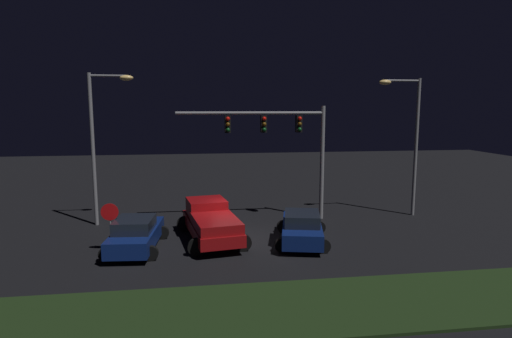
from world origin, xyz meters
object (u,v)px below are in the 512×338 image
(street_lamp_right, at_px, (409,130))
(stop_sign, at_px, (110,218))
(traffic_signal_gantry, at_px, (281,135))
(pickup_truck, at_px, (210,220))
(car_sedan, at_px, (136,234))
(car_sedan_far, at_px, (302,227))
(street_lamp_left, at_px, (101,131))

(street_lamp_right, relative_size, stop_sign, 3.62)
(traffic_signal_gantry, bearing_deg, stop_sign, -152.68)
(pickup_truck, distance_m, street_lamp_right, 12.79)
(car_sedan, height_order, car_sedan_far, same)
(pickup_truck, xyz_separation_m, traffic_signal_gantry, (4.07, 3.13, 3.90))
(traffic_signal_gantry, relative_size, stop_sign, 3.73)
(traffic_signal_gantry, bearing_deg, street_lamp_right, 0.01)
(pickup_truck, distance_m, street_lamp_left, 7.86)
(street_lamp_left, distance_m, stop_sign, 6.11)
(street_lamp_left, bearing_deg, car_sedan_far, -24.93)
(pickup_truck, height_order, traffic_signal_gantry, traffic_signal_gantry)
(stop_sign, bearing_deg, street_lamp_left, 104.27)
(street_lamp_right, bearing_deg, pickup_truck, -165.00)
(car_sedan_far, distance_m, traffic_signal_gantry, 5.93)
(car_sedan_far, distance_m, street_lamp_left, 11.82)
(car_sedan, xyz_separation_m, street_lamp_left, (-2.27, 4.59, 4.40))
(traffic_signal_gantry, relative_size, street_lamp_right, 1.03)
(street_lamp_left, height_order, stop_sign, street_lamp_left)
(car_sedan_far, xyz_separation_m, street_lamp_right, (7.42, 4.22, 4.35))
(pickup_truck, height_order, car_sedan, pickup_truck)
(pickup_truck, bearing_deg, street_lamp_right, -84.20)
(car_sedan_far, relative_size, street_lamp_right, 0.58)
(pickup_truck, xyz_separation_m, stop_sign, (-4.44, -1.26, 0.56))
(traffic_signal_gantry, bearing_deg, car_sedan_far, -87.05)
(traffic_signal_gantry, xyz_separation_m, stop_sign, (-8.51, -4.40, -3.34))
(traffic_signal_gantry, height_order, street_lamp_right, street_lamp_right)
(car_sedan, height_order, traffic_signal_gantry, traffic_signal_gantry)
(pickup_truck, height_order, stop_sign, stop_sign)
(pickup_truck, bearing_deg, car_sedan_far, -113.38)
(car_sedan_far, relative_size, traffic_signal_gantry, 0.56)
(car_sedan_far, bearing_deg, traffic_signal_gantry, 15.89)
(car_sedan, height_order, street_lamp_right, street_lamp_right)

